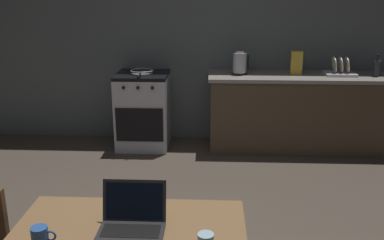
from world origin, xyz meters
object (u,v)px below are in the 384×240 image
Objects in this scene: coffee_mug at (40,236)px; dish_rack at (340,71)px; cereal_box at (296,63)px; laptop at (132,223)px; electric_kettle at (240,63)px; bottle at (377,66)px; stove_oven at (143,110)px; frying_pan at (142,72)px.

dish_rack is (2.23, 3.25, 0.18)m from coffee_mug.
cereal_box is 0.79× the size of dish_rack.
laptop is at bearing -120.58° from dish_rack.
dish_rack is at bearing 0.00° from electric_kettle.
dish_rack is (-0.39, 0.05, -0.07)m from bottle.
dish_rack is at bearing 55.48° from coffee_mug.
stove_oven is 3.59× the size of bottle.
bottle is at bearing -1.02° from stove_oven.
frying_pan is at bearing -179.30° from dish_rack.
frying_pan is 1.66× the size of cereal_box.
cereal_box is at bearing 1.54° from frying_pan.
cereal_box is at bearing 177.68° from dish_rack.
frying_pan is at bearing -178.46° from cereal_box.
bottle is (2.66, -0.05, 0.56)m from stove_oven.
coffee_mug is at bearing -89.35° from stove_oven.
dish_rack is at bearing -2.32° from cereal_box.
laptop is 3.11m from frying_pan.
dish_rack is at bearing 0.70° from frying_pan.
coffee_mug is at bearing -108.62° from electric_kettle.
laptop is 1.29× the size of bottle.
stove_oven is at bearing 90.65° from coffee_mug.
cereal_box is at bearing 1.77° from electric_kettle.
laptop is (0.44, -3.10, 0.31)m from stove_oven.
coffee_mug is 3.71m from cereal_box.
electric_kettle is 1.14m from dish_rack.
bottle is 0.56× the size of frying_pan.
coffee_mug is at bearing -124.52° from dish_rack.
stove_oven is 3.39× the size of electric_kettle.
electric_kettle is 0.65m from cereal_box.
cereal_box reaches higher than dish_rack.
laptop is 3.19m from electric_kettle.
bottle reaches higher than dish_rack.
dish_rack reaches higher than laptop.
frying_pan is 3.79× the size of coffee_mug.
bottle is 0.40m from dish_rack.
frying_pan is (0.00, -0.03, 0.47)m from stove_oven.
electric_kettle is at bearing 178.13° from bottle.
laptop is 0.42m from coffee_mug.
bottle is 2.11× the size of coffee_mug.
stove_oven is 2.72m from bottle.
coffee_mug is (0.03, -3.22, -0.16)m from frying_pan.
stove_oven is 3.32× the size of cereal_box.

